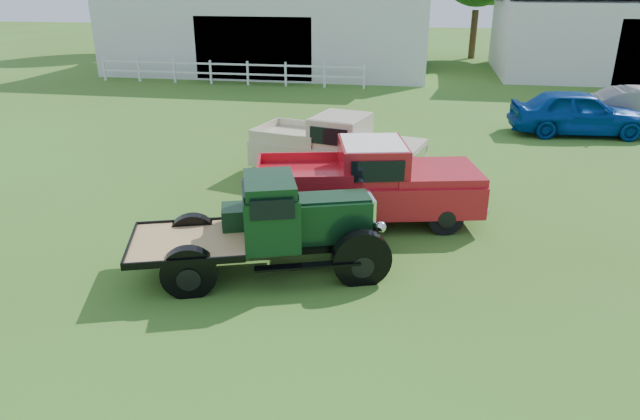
% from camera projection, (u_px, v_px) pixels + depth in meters
% --- Properties ---
extents(ground, '(120.00, 120.00, 0.00)m').
position_uv_depth(ground, '(297.00, 289.00, 10.05)').
color(ground, '#40591B').
extents(shed_left, '(18.80, 10.20, 5.60)m').
position_uv_depth(shed_left, '(276.00, 20.00, 33.86)').
color(shed_left, silver).
rests_on(shed_left, ground).
extents(fence_rail, '(14.20, 0.16, 1.20)m').
position_uv_depth(fence_rail, '(229.00, 73.00, 29.38)').
color(fence_rail, white).
rests_on(fence_rail, ground).
extents(vintage_flatbed, '(4.94, 3.21, 1.82)m').
position_uv_depth(vintage_flatbed, '(266.00, 226.00, 10.38)').
color(vintage_flatbed, black).
rests_on(vintage_flatbed, ground).
extents(red_pickup, '(5.38, 3.05, 1.85)m').
position_uv_depth(red_pickup, '(367.00, 182.00, 12.58)').
color(red_pickup, '#B01620').
rests_on(red_pickup, ground).
extents(white_pickup, '(5.02, 2.92, 1.73)m').
position_uv_depth(white_pickup, '(337.00, 148.00, 15.28)').
color(white_pickup, '#C3B898').
rests_on(white_pickup, ground).
extents(misc_car_blue, '(4.71, 2.18, 1.56)m').
position_uv_depth(misc_car_blue, '(579.00, 112.00, 19.80)').
color(misc_car_blue, navy).
rests_on(misc_car_blue, ground).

